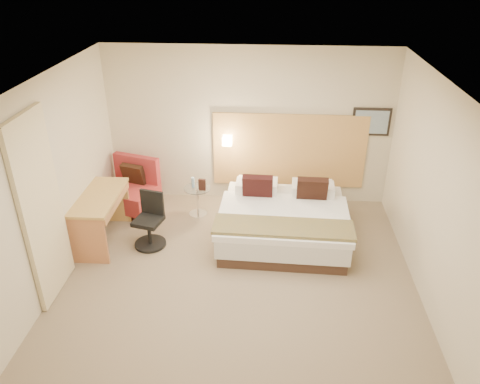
# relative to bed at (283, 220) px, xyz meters

# --- Properties ---
(floor) EXTENTS (4.80, 5.00, 0.02)m
(floor) POSITION_rel_bed_xyz_m (-0.62, -1.25, -0.32)
(floor) COLOR #7B6A53
(floor) RESTS_ON ground
(ceiling) EXTENTS (4.80, 5.00, 0.02)m
(ceiling) POSITION_rel_bed_xyz_m (-0.62, -1.25, 2.40)
(ceiling) COLOR white
(ceiling) RESTS_ON floor
(wall_back) EXTENTS (4.80, 0.02, 2.70)m
(wall_back) POSITION_rel_bed_xyz_m (-0.62, 1.26, 1.04)
(wall_back) COLOR beige
(wall_back) RESTS_ON floor
(wall_front) EXTENTS (4.80, 0.02, 2.70)m
(wall_front) POSITION_rel_bed_xyz_m (-0.62, -3.76, 1.04)
(wall_front) COLOR beige
(wall_front) RESTS_ON floor
(wall_left) EXTENTS (0.02, 5.00, 2.70)m
(wall_left) POSITION_rel_bed_xyz_m (-3.03, -1.25, 1.04)
(wall_left) COLOR beige
(wall_left) RESTS_ON floor
(wall_right) EXTENTS (0.02, 5.00, 2.70)m
(wall_right) POSITION_rel_bed_xyz_m (1.79, -1.25, 1.04)
(wall_right) COLOR beige
(wall_right) RESTS_ON floor
(headboard_panel) EXTENTS (2.60, 0.04, 1.30)m
(headboard_panel) POSITION_rel_bed_xyz_m (0.08, 1.22, 0.64)
(headboard_panel) COLOR tan
(headboard_panel) RESTS_ON wall_back
(art_frame) EXTENTS (0.62, 0.03, 0.47)m
(art_frame) POSITION_rel_bed_xyz_m (1.40, 1.23, 1.19)
(art_frame) COLOR black
(art_frame) RESTS_ON wall_back
(art_canvas) EXTENTS (0.54, 0.01, 0.39)m
(art_canvas) POSITION_rel_bed_xyz_m (1.40, 1.21, 1.19)
(art_canvas) COLOR #748B9F
(art_canvas) RESTS_ON wall_back
(lamp_arm) EXTENTS (0.02, 0.12, 0.02)m
(lamp_arm) POSITION_rel_bed_xyz_m (-0.97, 1.17, 0.84)
(lamp_arm) COLOR silver
(lamp_arm) RESTS_ON wall_back
(lamp_shade) EXTENTS (0.15, 0.15, 0.15)m
(lamp_shade) POSITION_rel_bed_xyz_m (-0.97, 1.11, 0.84)
(lamp_shade) COLOR #F5E4BF
(lamp_shade) RESTS_ON wall_back
(curtain) EXTENTS (0.06, 0.90, 2.42)m
(curtain) POSITION_rel_bed_xyz_m (-2.98, -1.50, 0.91)
(curtain) COLOR beige
(curtain) RESTS_ON wall_left
(bottle_a) EXTENTS (0.06, 0.06, 0.18)m
(bottle_a) POSITION_rel_bed_xyz_m (-1.50, 0.61, 0.28)
(bottle_a) COLOR #96C7E9
(bottle_a) RESTS_ON side_table
(menu_folder) EXTENTS (0.12, 0.06, 0.20)m
(menu_folder) POSITION_rel_bed_xyz_m (-1.33, 0.52, 0.29)
(menu_folder) COLOR #311914
(menu_folder) RESTS_ON side_table
(bed) EXTENTS (1.99, 1.93, 0.95)m
(bed) POSITION_rel_bed_xyz_m (0.00, 0.00, 0.00)
(bed) COLOR #3B271D
(bed) RESTS_ON floor
(lounge_chair) EXTENTS (1.02, 0.95, 0.89)m
(lounge_chair) POSITION_rel_bed_xyz_m (-2.60, 0.72, 0.05)
(lounge_chair) COLOR #BA7857
(lounge_chair) RESTS_ON floor
(side_table) EXTENTS (0.51, 0.51, 0.50)m
(side_table) POSITION_rel_bed_xyz_m (-1.43, 0.59, -0.03)
(side_table) COLOR white
(side_table) RESTS_ON floor
(desk) EXTENTS (0.59, 1.27, 0.79)m
(desk) POSITION_rel_bed_xyz_m (-2.73, -0.31, 0.31)
(desk) COLOR tan
(desk) RESTS_ON floor
(desk_chair) EXTENTS (0.58, 0.58, 0.84)m
(desk_chair) POSITION_rel_bed_xyz_m (-2.00, -0.35, 0.04)
(desk_chair) COLOR black
(desk_chair) RESTS_ON floor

